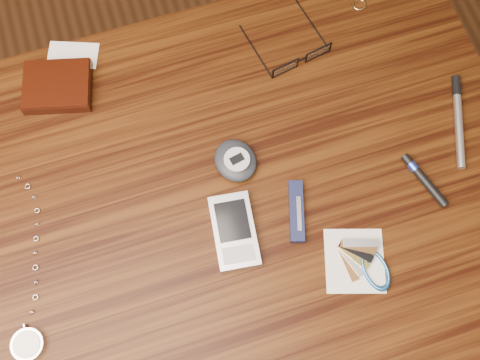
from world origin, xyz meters
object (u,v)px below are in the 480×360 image
Objects in this scene: pocket_watch at (28,339)px; notepad_keys at (365,264)px; pda_phone at (234,231)px; pocket_knife at (296,211)px; desk at (199,243)px; eyeglasses at (300,57)px; pedometer at (236,160)px; wallet_and_card at (58,86)px; silver_pen at (458,114)px.

pocket_watch is 2.35× the size of notepad_keys.
pda_phone reaches higher than pocket_knife.
pocket_watch and pocket_knife have the same top height.
desk is 0.33m from eyeglasses.
pedometer is (0.08, 0.07, 0.11)m from desk.
silver_pen is at bearing -22.07° from wallet_and_card.
pda_phone is at bearing 148.18° from notepad_keys.
wallet_and_card reaches higher than pocket_knife.
eyeglasses is 1.37× the size of pocket_knife.
wallet_and_card reaches higher than pocket_watch.
desk is 0.32m from wallet_and_card.
desk is 3.86× the size of pocket_watch.
pocket_watch is (-0.48, -0.29, -0.00)m from eyeglasses.
silver_pen is (0.68, 0.13, 0.00)m from pocket_watch.
pda_phone is (0.19, -0.30, -0.00)m from wallet_and_card.
pedometer is 0.23m from notepad_keys.
eyeglasses is at bearing 30.85° from pocket_watch.
eyeglasses is 1.59× the size of pedometer.
desk is 12.79× the size of pedometer.
pedometer is (-0.15, -0.13, 0.00)m from eyeglasses.
pedometer is at bearing 175.26° from silver_pen.
wallet_and_card is at bearing 157.93° from silver_pen.
pedometer is at bearing 121.39° from pocket_knife.
pda_phone is 0.38m from silver_pen.
wallet_and_card is 1.27× the size of notepad_keys.
pedometer is at bearing 40.70° from desk.
wallet_and_card is at bearing 133.28° from pocket_knife.
notepad_keys is at bearing -30.68° from desk.
silver_pen is at bearing 10.65° from pda_phone.
pocket_watch is at bearing -155.28° from pedometer.
pda_phone reaches higher than notepad_keys.
wallet_and_card is at bearing 137.83° from pedometer.
eyeglasses is at bearing 41.78° from desk.
pedometer is at bearing 122.30° from notepad_keys.
notepad_keys and pocket_knife have the same top height.
pedometer is at bearing 71.31° from pda_phone.
pocket_watch is at bearing -171.74° from pocket_knife.
pocket_knife is at bearing 8.26° from pocket_watch.
notepad_keys is 0.77× the size of silver_pen.
eyeglasses is at bearing 69.44° from pocket_knife.
wallet_and_card is (-0.14, 0.27, 0.11)m from desk.
wallet_and_card is 1.55× the size of pocket_knife.
desk is 0.29m from pocket_watch.
pocket_watch is at bearing -169.49° from pda_phone.
pocket_watch is 0.40m from pocket_knife.
pocket_watch is 2.85× the size of pocket_knife.
pocket_watch is 0.37m from pedometer.
desk is 9.05× the size of notepad_keys.
eyeglasses is at bearing 86.22° from notepad_keys.
pda_phone is at bearing -27.00° from desk.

